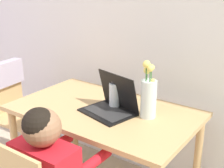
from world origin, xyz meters
TOP-DOWN VIEW (x-y plane):
  - wall_back at (0.00, 2.23)m, footprint 6.40×0.05m
  - dining_table at (-0.16, 1.68)m, footprint 1.19×0.72m
  - chair_spare at (-1.14, 1.69)m, footprint 0.47×0.44m
  - person_seated at (-0.07, 1.13)m, footprint 0.34×0.43m
  - laptop at (-0.10, 1.69)m, footprint 0.37×0.31m
  - flower_vase at (0.13, 1.75)m, footprint 0.10×0.10m
  - water_bottle at (-0.12, 1.75)m, footprint 0.07×0.07m

SIDE VIEW (x-z plane):
  - chair_spare at x=-1.14m, z-range 0.15..1.02m
  - person_seated at x=-0.07m, z-range 0.13..1.11m
  - dining_table at x=-0.16m, z-range 0.27..1.00m
  - laptop at x=-0.10m, z-range 0.66..0.90m
  - water_bottle at x=-0.12m, z-range 0.72..0.90m
  - flower_vase at x=0.13m, z-range 0.69..1.05m
  - wall_back at x=0.00m, z-range 0.00..2.50m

